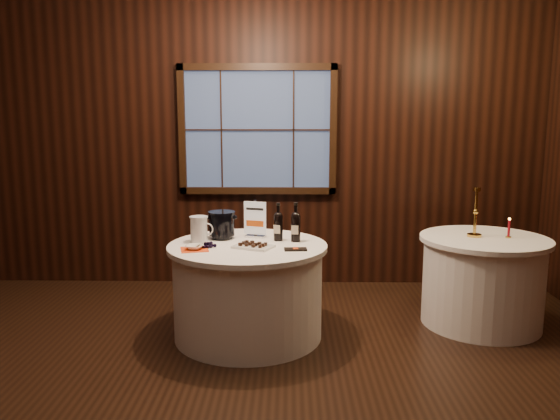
{
  "coord_description": "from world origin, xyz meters",
  "views": [
    {
      "loc": [
        0.34,
        -3.26,
        1.76
      ],
      "look_at": [
        0.26,
        0.9,
        1.07
      ],
      "focal_mm": 35.0,
      "sensor_mm": 36.0,
      "label": 1
    }
  ],
  "objects_px": {
    "chocolate_plate": "(253,246)",
    "red_candle": "(509,230)",
    "sign_stand": "(256,225)",
    "glass_pitcher": "(199,229)",
    "port_bottle_left": "(278,224)",
    "chocolate_box": "(296,249)",
    "port_bottle_right": "(296,225)",
    "main_table": "(248,290)",
    "brass_candlestick": "(475,219)",
    "side_table": "(482,280)",
    "ice_bucket": "(222,224)",
    "cracker_bowl": "(194,247)",
    "grape_bunch": "(209,245)"
  },
  "relations": [
    {
      "from": "port_bottle_left",
      "to": "side_table",
      "type": "bearing_deg",
      "value": 22.06
    },
    {
      "from": "port_bottle_left",
      "to": "ice_bucket",
      "type": "relative_size",
      "value": 1.37
    },
    {
      "from": "red_candle",
      "to": "port_bottle_left",
      "type": "bearing_deg",
      "value": -175.93
    },
    {
      "from": "side_table",
      "to": "ice_bucket",
      "type": "relative_size",
      "value": 4.69
    },
    {
      "from": "chocolate_plate",
      "to": "red_candle",
      "type": "bearing_deg",
      "value": 10.65
    },
    {
      "from": "glass_pitcher",
      "to": "sign_stand",
      "type": "bearing_deg",
      "value": 33.78
    },
    {
      "from": "side_table",
      "to": "glass_pitcher",
      "type": "bearing_deg",
      "value": -174.52
    },
    {
      "from": "sign_stand",
      "to": "cracker_bowl",
      "type": "relative_size",
      "value": 2.38
    },
    {
      "from": "glass_pitcher",
      "to": "brass_candlestick",
      "type": "bearing_deg",
      "value": 16.69
    },
    {
      "from": "side_table",
      "to": "grape_bunch",
      "type": "height_order",
      "value": "grape_bunch"
    },
    {
      "from": "brass_candlestick",
      "to": "red_candle",
      "type": "xyz_separation_m",
      "value": [
        0.27,
        -0.04,
        -0.08
      ]
    },
    {
      "from": "side_table",
      "to": "chocolate_box",
      "type": "distance_m",
      "value": 1.73
    },
    {
      "from": "red_candle",
      "to": "cracker_bowl",
      "type": "bearing_deg",
      "value": -169.7
    },
    {
      "from": "side_table",
      "to": "chocolate_plate",
      "type": "xyz_separation_m",
      "value": [
        -1.95,
        -0.42,
        0.4
      ]
    },
    {
      "from": "ice_bucket",
      "to": "glass_pitcher",
      "type": "xyz_separation_m",
      "value": [
        -0.17,
        -0.14,
        -0.01
      ]
    },
    {
      "from": "main_table",
      "to": "grape_bunch",
      "type": "height_order",
      "value": "grape_bunch"
    },
    {
      "from": "main_table",
      "to": "cracker_bowl",
      "type": "xyz_separation_m",
      "value": [
        -0.39,
        -0.19,
        0.4
      ]
    },
    {
      "from": "ice_bucket",
      "to": "chocolate_plate",
      "type": "xyz_separation_m",
      "value": [
        0.29,
        -0.33,
        -0.1
      ]
    },
    {
      "from": "sign_stand",
      "to": "chocolate_box",
      "type": "xyz_separation_m",
      "value": [
        0.33,
        -0.46,
        -0.1
      ]
    },
    {
      "from": "ice_bucket",
      "to": "port_bottle_left",
      "type": "bearing_deg",
      "value": -7.73
    },
    {
      "from": "side_table",
      "to": "cracker_bowl",
      "type": "xyz_separation_m",
      "value": [
        -2.39,
        -0.49,
        0.4
      ]
    },
    {
      "from": "ice_bucket",
      "to": "glass_pitcher",
      "type": "bearing_deg",
      "value": -140.7
    },
    {
      "from": "ice_bucket",
      "to": "red_candle",
      "type": "bearing_deg",
      "value": 1.75
    },
    {
      "from": "sign_stand",
      "to": "chocolate_box",
      "type": "height_order",
      "value": "sign_stand"
    },
    {
      "from": "side_table",
      "to": "chocolate_box",
      "type": "relative_size",
      "value": 6.28
    },
    {
      "from": "brass_candlestick",
      "to": "red_candle",
      "type": "bearing_deg",
      "value": -9.26
    },
    {
      "from": "chocolate_box",
      "to": "glass_pitcher",
      "type": "height_order",
      "value": "glass_pitcher"
    },
    {
      "from": "sign_stand",
      "to": "red_candle",
      "type": "height_order",
      "value": "sign_stand"
    },
    {
      "from": "port_bottle_left",
      "to": "red_candle",
      "type": "xyz_separation_m",
      "value": [
        1.95,
        0.14,
        -0.07
      ]
    },
    {
      "from": "grape_bunch",
      "to": "brass_candlestick",
      "type": "height_order",
      "value": "brass_candlestick"
    },
    {
      "from": "sign_stand",
      "to": "grape_bunch",
      "type": "bearing_deg",
      "value": -113.04
    },
    {
      "from": "red_candle",
      "to": "chocolate_box",
      "type": "bearing_deg",
      "value": -165.3
    },
    {
      "from": "main_table",
      "to": "sign_stand",
      "type": "relative_size",
      "value": 4.03
    },
    {
      "from": "port_bottle_left",
      "to": "chocolate_box",
      "type": "height_order",
      "value": "port_bottle_left"
    },
    {
      "from": "sign_stand",
      "to": "glass_pitcher",
      "type": "bearing_deg",
      "value": -139.38
    },
    {
      "from": "sign_stand",
      "to": "chocolate_plate",
      "type": "bearing_deg",
      "value": -71.92
    },
    {
      "from": "port_bottle_right",
      "to": "glass_pitcher",
      "type": "distance_m",
      "value": 0.79
    },
    {
      "from": "port_bottle_right",
      "to": "chocolate_box",
      "type": "height_order",
      "value": "port_bottle_right"
    },
    {
      "from": "chocolate_box",
      "to": "grape_bunch",
      "type": "relative_size",
      "value": 0.92
    },
    {
      "from": "sign_stand",
      "to": "port_bottle_left",
      "type": "xyz_separation_m",
      "value": [
        0.19,
        -0.12,
        0.03
      ]
    },
    {
      "from": "main_table",
      "to": "ice_bucket",
      "type": "distance_m",
      "value": 0.59
    },
    {
      "from": "port_bottle_right",
      "to": "cracker_bowl",
      "type": "distance_m",
      "value": 0.84
    },
    {
      "from": "port_bottle_right",
      "to": "glass_pitcher",
      "type": "xyz_separation_m",
      "value": [
        -0.78,
        -0.04,
        -0.03
      ]
    },
    {
      "from": "brass_candlestick",
      "to": "port_bottle_left",
      "type": "bearing_deg",
      "value": -173.77
    },
    {
      "from": "port_bottle_left",
      "to": "chocolate_box",
      "type": "distance_m",
      "value": 0.39
    },
    {
      "from": "ice_bucket",
      "to": "chocolate_box",
      "type": "relative_size",
      "value": 1.34
    },
    {
      "from": "main_table",
      "to": "side_table",
      "type": "height_order",
      "value": "same"
    },
    {
      "from": "chocolate_box",
      "to": "brass_candlestick",
      "type": "xyz_separation_m",
      "value": [
        1.53,
        0.52,
        0.15
      ]
    },
    {
      "from": "port_bottle_left",
      "to": "ice_bucket",
      "type": "xyz_separation_m",
      "value": [
        -0.47,
        0.06,
        -0.01
      ]
    },
    {
      "from": "main_table",
      "to": "brass_candlestick",
      "type": "relative_size",
      "value": 3.02
    }
  ]
}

